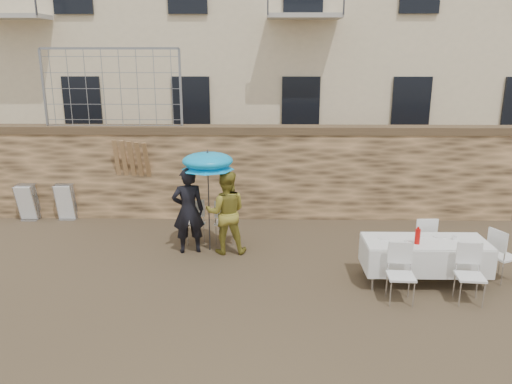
{
  "coord_description": "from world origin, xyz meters",
  "views": [
    {
      "loc": [
        0.56,
        -6.74,
        3.89
      ],
      "look_at": [
        0.4,
        2.2,
        1.4
      ],
      "focal_mm": 35.0,
      "sensor_mm": 36.0,
      "label": 1
    }
  ],
  "objects_px": {
    "couple_chair_left": "(193,220)",
    "table_chair_front_left": "(401,275)",
    "couple_chair_right": "(226,221)",
    "table_chair_front_right": "(470,275)",
    "woman_dress": "(226,212)",
    "banquet_table": "(426,243)",
    "man_suit": "(188,211)",
    "table_chair_side": "(503,255)",
    "table_chair_back": "(422,240)",
    "chair_stack_left": "(30,200)",
    "chair_stack_right": "(67,201)",
    "umbrella": "(208,164)",
    "soda_bottle": "(418,237)"
  },
  "relations": [
    {
      "from": "couple_chair_left",
      "to": "table_chair_front_left",
      "type": "xyz_separation_m",
      "value": [
        3.71,
        -2.61,
        0.0
      ]
    },
    {
      "from": "couple_chair_right",
      "to": "table_chair_front_right",
      "type": "xyz_separation_m",
      "value": [
        4.11,
        -2.61,
        0.0
      ]
    },
    {
      "from": "woman_dress",
      "to": "banquet_table",
      "type": "distance_m",
      "value": 3.79
    },
    {
      "from": "man_suit",
      "to": "couple_chair_left",
      "type": "bearing_deg",
      "value": -102.33
    },
    {
      "from": "couple_chair_right",
      "to": "table_chair_front_left",
      "type": "bearing_deg",
      "value": 145.82
    },
    {
      "from": "banquet_table",
      "to": "table_chair_side",
      "type": "relative_size",
      "value": 2.19
    },
    {
      "from": "couple_chair_right",
      "to": "table_chair_back",
      "type": "height_order",
      "value": "same"
    },
    {
      "from": "table_chair_front_right",
      "to": "chair_stack_left",
      "type": "relative_size",
      "value": 1.04
    },
    {
      "from": "chair_stack_left",
      "to": "chair_stack_right",
      "type": "height_order",
      "value": "same"
    },
    {
      "from": "couple_chair_left",
      "to": "table_chair_side",
      "type": "relative_size",
      "value": 1.0
    },
    {
      "from": "man_suit",
      "to": "table_chair_front_right",
      "type": "xyz_separation_m",
      "value": [
        4.81,
        -2.06,
        -0.39
      ]
    },
    {
      "from": "umbrella",
      "to": "table_chair_side",
      "type": "distance_m",
      "value": 5.62
    },
    {
      "from": "man_suit",
      "to": "table_chair_front_left",
      "type": "xyz_separation_m",
      "value": [
        3.71,
        -2.06,
        -0.39
      ]
    },
    {
      "from": "soda_bottle",
      "to": "table_chair_front_right",
      "type": "relative_size",
      "value": 0.27
    },
    {
      "from": "couple_chair_right",
      "to": "woman_dress",
      "type": "bearing_deg",
      "value": 102.02
    },
    {
      "from": "banquet_table",
      "to": "table_chair_back",
      "type": "distance_m",
      "value": 0.86
    },
    {
      "from": "table_chair_front_right",
      "to": "chair_stack_right",
      "type": "bearing_deg",
      "value": 158.37
    },
    {
      "from": "table_chair_front_left",
      "to": "chair_stack_left",
      "type": "relative_size",
      "value": 1.04
    },
    {
      "from": "umbrella",
      "to": "table_chair_side",
      "type": "height_order",
      "value": "umbrella"
    },
    {
      "from": "table_chair_front_left",
      "to": "chair_stack_right",
      "type": "bearing_deg",
      "value": 152.62
    },
    {
      "from": "soda_bottle",
      "to": "table_chair_front_left",
      "type": "relative_size",
      "value": 0.27
    },
    {
      "from": "umbrella",
      "to": "banquet_table",
      "type": "xyz_separation_m",
      "value": [
        3.91,
        -1.41,
        -1.07
      ]
    },
    {
      "from": "umbrella",
      "to": "soda_bottle",
      "type": "xyz_separation_m",
      "value": [
        3.71,
        -1.56,
        -0.9
      ]
    },
    {
      "from": "soda_bottle",
      "to": "table_chair_back",
      "type": "xyz_separation_m",
      "value": [
        0.4,
        0.95,
        -0.43
      ]
    },
    {
      "from": "couple_chair_right",
      "to": "chair_stack_left",
      "type": "xyz_separation_m",
      "value": [
        -4.86,
        1.48,
        -0.02
      ]
    },
    {
      "from": "chair_stack_right",
      "to": "man_suit",
      "type": "bearing_deg",
      "value": -31.99
    },
    {
      "from": "woman_dress",
      "to": "couple_chair_left",
      "type": "height_order",
      "value": "woman_dress"
    },
    {
      "from": "soda_bottle",
      "to": "table_chair_front_left",
      "type": "distance_m",
      "value": 0.84
    },
    {
      "from": "man_suit",
      "to": "table_chair_front_left",
      "type": "distance_m",
      "value": 4.26
    },
    {
      "from": "woman_dress",
      "to": "umbrella",
      "type": "distance_m",
      "value": 1.02
    },
    {
      "from": "chair_stack_left",
      "to": "banquet_table",
      "type": "bearing_deg",
      "value": -21.59
    },
    {
      "from": "couple_chair_right",
      "to": "table_chair_back",
      "type": "xyz_separation_m",
      "value": [
        3.81,
        -1.06,
        0.0
      ]
    },
    {
      "from": "soda_bottle",
      "to": "table_chair_front_left",
      "type": "height_order",
      "value": "soda_bottle"
    },
    {
      "from": "soda_bottle",
      "to": "table_chair_back",
      "type": "relative_size",
      "value": 0.27
    },
    {
      "from": "table_chair_front_right",
      "to": "soda_bottle",
      "type": "bearing_deg",
      "value": 144.72
    },
    {
      "from": "table_chair_side",
      "to": "chair_stack_left",
      "type": "relative_size",
      "value": 1.04
    },
    {
      "from": "woman_dress",
      "to": "soda_bottle",
      "type": "bearing_deg",
      "value": 153.54
    },
    {
      "from": "umbrella",
      "to": "man_suit",
      "type": "bearing_deg",
      "value": -165.96
    },
    {
      "from": "couple_chair_left",
      "to": "table_chair_back",
      "type": "relative_size",
      "value": 1.0
    },
    {
      "from": "couple_chair_right",
      "to": "soda_bottle",
      "type": "relative_size",
      "value": 3.69
    },
    {
      "from": "umbrella",
      "to": "couple_chair_right",
      "type": "relative_size",
      "value": 2.0
    },
    {
      "from": "soda_bottle",
      "to": "chair_stack_left",
      "type": "xyz_separation_m",
      "value": [
        -8.26,
        3.5,
        -0.45
      ]
    },
    {
      "from": "umbrella",
      "to": "banquet_table",
      "type": "distance_m",
      "value": 4.29
    },
    {
      "from": "woman_dress",
      "to": "table_chair_back",
      "type": "xyz_separation_m",
      "value": [
        3.76,
        -0.51,
        -0.36
      ]
    },
    {
      "from": "soda_bottle",
      "to": "table_chair_side",
      "type": "bearing_deg",
      "value": 8.88
    },
    {
      "from": "couple_chair_left",
      "to": "table_chair_front_left",
      "type": "relative_size",
      "value": 1.0
    },
    {
      "from": "umbrella",
      "to": "chair_stack_left",
      "type": "xyz_separation_m",
      "value": [
        -4.56,
        1.93,
        -1.34
      ]
    },
    {
      "from": "umbrella",
      "to": "soda_bottle",
      "type": "height_order",
      "value": "umbrella"
    },
    {
      "from": "banquet_table",
      "to": "chair_stack_left",
      "type": "xyz_separation_m",
      "value": [
        -8.46,
        3.35,
        -0.27
      ]
    },
    {
      "from": "table_chair_side",
      "to": "woman_dress",
      "type": "bearing_deg",
      "value": 52.42
    }
  ]
}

